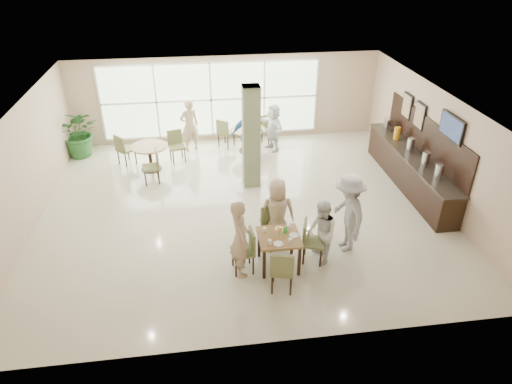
{
  "coord_description": "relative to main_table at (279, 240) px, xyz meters",
  "views": [
    {
      "loc": [
        -1.0,
        -9.95,
        6.15
      ],
      "look_at": [
        0.2,
        -1.2,
        1.1
      ],
      "focal_mm": 32.0,
      "sensor_mm": 36.0,
      "label": 1
    }
  ],
  "objects": [
    {
      "name": "teen_far",
      "position": [
        0.11,
        0.82,
        0.16
      ],
      "size": [
        0.81,
        0.48,
        1.6
      ],
      "primitive_type": "imported",
      "rotation": [
        0.0,
        0.0,
        3.08
      ],
      "color": "tan",
      "rests_on": "ground"
    },
    {
      "name": "chairs_table_right",
      "position": [
        0.11,
        5.92,
        -0.17
      ],
      "size": [
        2.06,
        1.87,
        0.95
      ],
      "color": "#556035",
      "rests_on": "ground"
    },
    {
      "name": "framed_art_a",
      "position": [
        4.44,
        3.46,
        1.21
      ],
      "size": [
        0.05,
        0.55,
        0.7
      ],
      "color": "black",
      "rests_on": "ground"
    },
    {
      "name": "wall_tv",
      "position": [
        4.43,
        1.86,
        1.51
      ],
      "size": [
        0.06,
        1.0,
        0.58
      ],
      "color": "black",
      "rests_on": "ground"
    },
    {
      "name": "adult_a",
      "position": [
        -0.03,
        5.13,
        0.22
      ],
      "size": [
        1.12,
        0.79,
        1.73
      ],
      "primitive_type": "imported",
      "rotation": [
        0.0,
        0.0,
        0.22
      ],
      "color": "#4085C1",
      "rests_on": "ground"
    },
    {
      "name": "potted_plant",
      "position": [
        -5.13,
        6.24,
        0.13
      ],
      "size": [
        1.54,
        1.54,
        1.54
      ],
      "primitive_type": "imported",
      "rotation": [
        0.0,
        0.0,
        -0.11
      ],
      "color": "#245B26",
      "rests_on": "ground"
    },
    {
      "name": "teen_right",
      "position": [
        0.9,
        0.03,
        0.09
      ],
      "size": [
        0.57,
        0.72,
        1.46
      ],
      "primitive_type": "imported",
      "rotation": [
        0.0,
        0.0,
        -1.54
      ],
      "color": "white",
      "rests_on": "ground"
    },
    {
      "name": "room_shell",
      "position": [
        -0.5,
        2.46,
        1.06
      ],
      "size": [
        10.0,
        10.0,
        10.0
      ],
      "color": "white",
      "rests_on": "ground"
    },
    {
      "name": "round_table_right",
      "position": [
        0.08,
        5.87,
        -0.07
      ],
      "size": [
        1.12,
        1.12,
        0.75
      ],
      "color": "brown",
      "rests_on": "ground"
    },
    {
      "name": "teen_standing",
      "position": [
        1.58,
        0.43,
        0.26
      ],
      "size": [
        0.77,
        1.22,
        1.81
      ],
      "primitive_type": "imported",
      "rotation": [
        0.0,
        0.0,
        -1.49
      ],
      "color": "#A2A2A4",
      "rests_on": "ground"
    },
    {
      "name": "ground",
      "position": [
        -0.5,
        2.46,
        -0.64
      ],
      "size": [
        10.0,
        10.0,
        0.0
      ],
      "primitive_type": "plane",
      "color": "beige",
      "rests_on": "ground"
    },
    {
      "name": "tabletop_clutter",
      "position": [
        0.03,
        -0.01,
        0.17
      ],
      "size": [
        0.72,
        0.72,
        0.21
      ],
      "color": "white",
      "rests_on": "main_table"
    },
    {
      "name": "adult_b",
      "position": [
        0.87,
        5.88,
        0.11
      ],
      "size": [
        1.03,
        1.53,
        1.51
      ],
      "primitive_type": "imported",
      "rotation": [
        0.0,
        0.0,
        -1.24
      ],
      "color": "white",
      "rests_on": "ground"
    },
    {
      "name": "adult_standing",
      "position": [
        -1.75,
        6.2,
        0.19
      ],
      "size": [
        0.71,
        0.59,
        1.68
      ],
      "primitive_type": "imported",
      "rotation": [
        0.0,
        0.0,
        3.5
      ],
      "color": "tan",
      "rests_on": "ground"
    },
    {
      "name": "framed_art_b",
      "position": [
        4.44,
        4.26,
        1.21
      ],
      "size": [
        0.05,
        0.55,
        0.7
      ],
      "color": "black",
      "rests_on": "ground"
    },
    {
      "name": "round_table_left",
      "position": [
        -2.94,
        4.96,
        -0.08
      ],
      "size": [
        1.05,
        1.05,
        0.75
      ],
      "color": "brown",
      "rests_on": "ground"
    },
    {
      "name": "main_table",
      "position": [
        0.0,
        0.0,
        0.0
      ],
      "size": [
        0.86,
        0.86,
        0.75
      ],
      "color": "brown",
      "rests_on": "ground"
    },
    {
      "name": "column",
      "position": [
        -0.1,
        3.66,
        0.76
      ],
      "size": [
        0.45,
        0.45,
        2.8
      ],
      "primitive_type": "cube",
      "color": "#626748",
      "rests_on": "ground"
    },
    {
      "name": "chairs_main_table",
      "position": [
        -0.01,
        0.0,
        -0.17
      ],
      "size": [
        2.05,
        1.96,
        0.95
      ],
      "color": "#556035",
      "rests_on": "ground"
    },
    {
      "name": "window_bank",
      "position": [
        -1.0,
        6.92,
        0.76
      ],
      "size": [
        7.0,
        0.04,
        7.0
      ],
      "color": "silver",
      "rests_on": "ground"
    },
    {
      "name": "chairs_table_left",
      "position": [
        -2.9,
        4.99,
        -0.17
      ],
      "size": [
        2.11,
        1.88,
        0.95
      ],
      "color": "#556035",
      "rests_on": "ground"
    },
    {
      "name": "teen_left",
      "position": [
        -0.81,
        -0.09,
        0.2
      ],
      "size": [
        0.5,
        0.68,
        1.69
      ],
      "primitive_type": "imported",
      "rotation": [
        0.0,
        0.0,
        1.73
      ],
      "color": "tan",
      "rests_on": "ground"
    },
    {
      "name": "buffet_counter",
      "position": [
        4.2,
        2.97,
        -0.09
      ],
      "size": [
        0.64,
        4.7,
        1.95
      ],
      "color": "black",
      "rests_on": "ground"
    }
  ]
}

